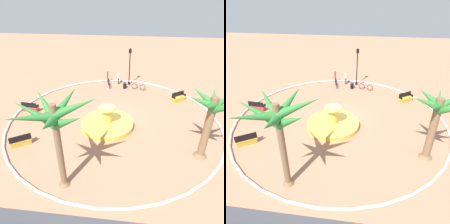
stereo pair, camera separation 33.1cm
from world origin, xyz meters
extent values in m
plane|color=tan|center=(0.00, 0.00, 0.00)|extent=(80.00, 80.00, 0.00)
torus|color=silver|center=(0.00, 0.00, 0.10)|extent=(19.01, 19.01, 0.20)
cylinder|color=gold|center=(0.46, 1.22, 0.23)|extent=(4.56, 4.56, 0.45)
cylinder|color=#236093|center=(0.46, 1.22, 0.19)|extent=(4.01, 4.01, 0.34)
cylinder|color=gold|center=(0.46, 1.22, 1.12)|extent=(0.82, 0.82, 1.34)
cylinder|color=#F1C954|center=(0.46, 1.22, 1.85)|extent=(1.46, 1.46, 0.12)
cylinder|color=brown|center=(-6.76, 4.20, 2.37)|extent=(0.52, 0.52, 4.75)
cone|color=brown|center=(-6.76, 4.20, 0.25)|extent=(0.98, 0.98, 0.50)
cone|color=#337F38|center=(-5.94, 4.27, 4.44)|extent=(1.87, 0.69, 1.14)
cone|color=#337F38|center=(-6.33, 4.91, 4.47)|extent=(1.43, 1.86, 1.09)
cone|color=#337F38|center=(-7.02, 4.92, 4.32)|extent=(1.15, 1.88, 1.35)
cone|color=#337F38|center=(-6.94, 3.47, 4.31)|extent=(0.98, 1.88, 1.36)
cone|color=#337F38|center=(-6.23, 3.55, 4.50)|extent=(1.59, 1.78, 1.04)
cylinder|color=brown|center=(2.20, 7.88, 2.82)|extent=(0.38, 0.38, 5.64)
cone|color=brown|center=(2.20, 7.88, 0.25)|extent=(0.73, 0.73, 0.50)
cone|color=#337F38|center=(3.22, 7.86, 5.05)|extent=(2.33, 0.61, 1.67)
cone|color=#337F38|center=(3.00, 8.68, 5.29)|extent=(2.10, 2.11, 1.24)
cone|color=#337F38|center=(2.02, 8.96, 5.21)|extent=(0.96, 2.46, 1.40)
cone|color=#337F38|center=(1.34, 8.42, 5.04)|extent=(2.26, 1.70, 1.68)
cone|color=#337F38|center=(1.17, 7.42, 5.32)|extent=(2.44, 1.49, 1.18)
cone|color=#337F38|center=(1.89, 6.81, 5.27)|extent=(1.21, 2.47, 1.28)
cone|color=#337F38|center=(2.94, 7.10, 5.18)|extent=(2.04, 2.12, 1.45)
cube|color=#B73D33|center=(8.34, -0.64, 0.45)|extent=(1.63, 0.62, 0.12)
cube|color=black|center=(8.36, -0.43, 0.75)|extent=(1.60, 0.20, 0.50)
cube|color=#9C342B|center=(8.34, -0.64, 0.20)|extent=(1.50, 0.57, 0.39)
cube|color=black|center=(9.09, -0.70, 0.59)|extent=(0.11, 0.45, 0.24)
cube|color=black|center=(7.60, -0.58, 0.59)|extent=(0.11, 0.45, 0.24)
cube|color=gold|center=(-6.48, -4.52, 0.45)|extent=(1.60, 1.33, 0.12)
cube|color=black|center=(-6.36, -4.69, 0.75)|extent=(1.36, 0.98, 0.50)
cube|color=gold|center=(-6.48, -4.52, 0.20)|extent=(1.47, 1.22, 0.39)
cube|color=black|center=(-7.09, -4.95, 0.59)|extent=(0.32, 0.41, 0.24)
cube|color=black|center=(-5.86, -4.09, 0.59)|extent=(0.32, 0.41, 0.24)
cube|color=gold|center=(6.73, 4.53, 0.45)|extent=(1.61, 1.31, 0.12)
cube|color=black|center=(6.61, 4.70, 0.75)|extent=(1.37, 0.96, 0.50)
cube|color=gold|center=(6.73, 4.53, 0.20)|extent=(1.48, 1.20, 0.39)
cube|color=black|center=(7.35, 4.95, 0.59)|extent=(0.32, 0.42, 0.24)
cube|color=black|center=(6.10, 4.11, 0.59)|extent=(0.32, 0.42, 0.24)
cylinder|color=black|center=(-0.96, -8.48, 1.99)|extent=(0.12, 0.12, 3.98)
cylinder|color=black|center=(-0.96, -8.48, 0.15)|extent=(0.28, 0.28, 0.30)
cube|color=black|center=(-0.96, -8.48, 4.20)|extent=(0.32, 0.32, 0.44)
sphere|color=#F2EDCC|center=(-0.96, -8.48, 4.20)|extent=(0.22, 0.22, 0.22)
cone|color=black|center=(-0.96, -8.48, 4.48)|extent=(0.20, 0.20, 0.18)
cylinder|color=black|center=(-0.52, -7.20, 0.35)|extent=(0.40, 0.40, 0.70)
torus|color=#4C4C51|center=(-0.52, -7.20, 0.70)|extent=(0.46, 0.46, 0.06)
torus|color=black|center=(1.30, -6.93, 0.36)|extent=(0.26, 0.71, 0.72)
torus|color=black|center=(1.57, -7.89, 0.36)|extent=(0.26, 0.71, 0.72)
cylinder|color=black|center=(1.43, -7.41, 0.59)|extent=(0.31, 0.93, 0.05)
cylinder|color=black|center=(1.53, -7.75, 0.74)|extent=(0.04, 0.04, 0.30)
cube|color=black|center=(1.53, -7.75, 0.91)|extent=(0.15, 0.22, 0.06)
cylinder|color=black|center=(1.31, -6.98, 0.73)|extent=(0.43, 0.15, 0.03)
torus|color=black|center=(-2.64, -6.89, 0.36)|extent=(0.71, 0.26, 0.72)
torus|color=black|center=(-1.68, -7.17, 0.36)|extent=(0.71, 0.26, 0.72)
cylinder|color=#1E66B2|center=(-2.16, -7.03, 0.59)|extent=(0.92, 0.32, 0.05)
cylinder|color=#1E66B2|center=(-1.83, -7.13, 0.74)|extent=(0.04, 0.04, 0.30)
cube|color=black|center=(-1.83, -7.13, 0.91)|extent=(0.22, 0.15, 0.06)
cylinder|color=#1E66B2|center=(-2.59, -6.90, 0.73)|extent=(0.15, 0.43, 0.03)
cylinder|color=#33333D|center=(0.38, -8.58, 0.42)|extent=(0.14, 0.14, 0.84)
cylinder|color=#33333D|center=(0.38, -8.40, 0.42)|extent=(0.14, 0.14, 0.84)
cube|color=white|center=(0.38, -8.49, 1.12)|extent=(0.20, 0.34, 0.56)
sphere|color=tan|center=(0.38, -8.49, 1.52)|extent=(0.22, 0.22, 0.22)
cylinder|color=white|center=(0.38, -8.71, 1.12)|extent=(0.09, 0.09, 0.53)
cylinder|color=white|center=(0.38, -8.27, 1.12)|extent=(0.09, 0.09, 0.53)
cylinder|color=#33333D|center=(1.81, -8.99, 0.44)|extent=(0.14, 0.14, 0.87)
cylinder|color=#33333D|center=(1.79, -8.81, 0.44)|extent=(0.14, 0.14, 0.87)
cube|color=red|center=(1.80, -8.90, 1.15)|extent=(0.24, 0.36, 0.56)
sphere|color=tan|center=(1.80, -8.90, 1.55)|extent=(0.22, 0.22, 0.22)
cylinder|color=red|center=(1.83, -9.12, 1.15)|extent=(0.09, 0.09, 0.53)
cylinder|color=red|center=(1.77, -8.68, 1.15)|extent=(0.09, 0.09, 0.53)
camera|label=1|loc=(-1.81, 16.67, 10.57)|focal=34.22mm
camera|label=2|loc=(-2.14, 16.63, 10.57)|focal=34.22mm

